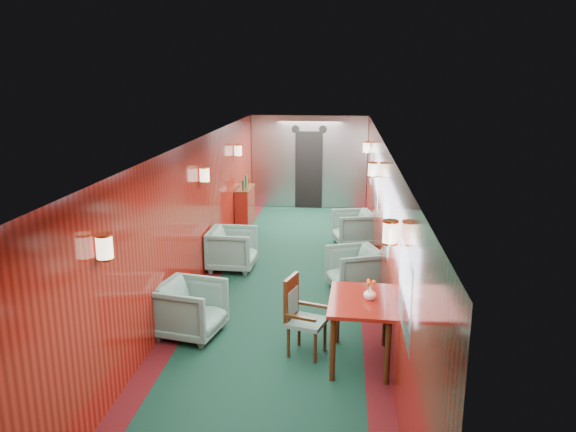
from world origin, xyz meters
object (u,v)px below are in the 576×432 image
object	(u,v)px
side_chair	(300,312)
armchair_left_near	(191,309)
credenza	(245,206)
armchair_right_far	(353,228)
dining_table	(361,309)
armchair_right_near	(354,269)
armchair_left_far	(232,249)

from	to	relation	value
side_chair	armchair_left_near	bearing A→B (deg)	-175.59
credenza	armchair_right_far	xyz separation A→B (m)	(2.46, -1.22, -0.11)
dining_table	armchair_right_far	world-z (taller)	dining_table
side_chair	armchair_left_near	size ratio (longest dim) A/B	1.23
armchair_right_near	armchair_left_far	bearing A→B (deg)	-131.25
dining_table	armchair_right_near	bearing A→B (deg)	93.43
side_chair	armchair_left_far	size ratio (longest dim) A/B	1.22
credenza	armchair_right_near	bearing A→B (deg)	-56.91
credenza	armchair_left_far	world-z (taller)	credenza
dining_table	armchair_left_near	world-z (taller)	dining_table
armchair_left_near	armchair_left_far	bearing A→B (deg)	10.53
credenza	armchair_right_near	xyz separation A→B (m)	(2.44, -3.75, -0.11)
armchair_left_near	side_chair	bearing A→B (deg)	-91.53
dining_table	credenza	xyz separation A→B (m)	(-2.48, 6.10, -0.23)
dining_table	armchair_right_far	distance (m)	4.89
side_chair	armchair_left_far	world-z (taller)	side_chair
armchair_left_near	armchair_right_far	distance (m)	4.90
dining_table	armchair_left_far	size ratio (longest dim) A/B	1.37
side_chair	armchair_left_near	distance (m)	1.54
dining_table	side_chair	world-z (taller)	side_chair
armchair_left_near	armchair_left_far	distance (m)	2.65
dining_table	armchair_right_far	size ratio (longest dim) A/B	1.46
armchair_left_near	armchair_right_far	bearing A→B (deg)	-15.45
dining_table	armchair_left_near	bearing A→B (deg)	169.45
dining_table	armchair_right_far	xyz separation A→B (m)	(-0.03, 4.88, -0.34)
side_chair	armchair_right_near	world-z (taller)	side_chair
dining_table	side_chair	size ratio (longest dim) A/B	1.12
side_chair	armchair_right_far	size ratio (longest dim) A/B	1.30
armchair_right_far	armchair_left_near	bearing A→B (deg)	-40.51
armchair_left_near	armchair_right_near	distance (m)	2.87
side_chair	armchair_right_far	xyz separation A→B (m)	(0.72, 4.71, -0.19)
dining_table	side_chair	distance (m)	0.78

